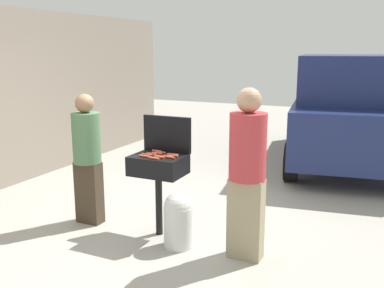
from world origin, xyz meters
TOP-DOWN VIEW (x-y plane):
  - ground_plane at (0.00, 0.00)m, footprint 24.00×24.00m
  - house_wall_side at (-2.91, 1.00)m, footprint 0.24×8.00m
  - bbq_grill at (0.24, -0.18)m, footprint 0.60×0.44m
  - grill_lid_open at (0.24, 0.04)m, footprint 0.60×0.05m
  - hot_dog_0 at (0.14, -0.31)m, footprint 0.13×0.03m
  - hot_dog_1 at (0.38, -0.20)m, footprint 0.13×0.04m
  - hot_dog_2 at (0.31, -0.28)m, footprint 0.13×0.03m
  - hot_dog_3 at (0.15, -0.04)m, footprint 0.13×0.04m
  - hot_dog_4 at (0.30, -0.24)m, footprint 0.13×0.04m
  - hot_dog_5 at (0.16, -0.18)m, footprint 0.13×0.03m
  - hot_dog_6 at (0.39, -0.11)m, footprint 0.13×0.04m
  - hot_dog_7 at (0.16, -0.21)m, footprint 0.13×0.03m
  - hot_dog_8 at (0.20, -0.13)m, footprint 0.13×0.03m
  - hot_dog_9 at (0.41, -0.16)m, footprint 0.13×0.04m
  - hot_dog_10 at (0.22, -0.08)m, footprint 0.13×0.03m
  - hot_dog_11 at (0.28, -0.34)m, footprint 0.13×0.03m
  - hot_dog_12 at (0.13, -0.25)m, footprint 0.13×0.03m
  - hot_dog_13 at (0.42, -0.24)m, footprint 0.13×0.03m
  - propane_tank at (0.59, -0.38)m, footprint 0.32×0.32m
  - person_left at (-0.72, -0.22)m, footprint 0.34×0.34m
  - person_right at (1.33, -0.31)m, footprint 0.37×0.37m
  - parked_minivan at (1.85, 4.17)m, footprint 2.54×4.63m

SIDE VIEW (x-z plane):
  - ground_plane at x=0.00m, z-range 0.00..0.00m
  - propane_tank at x=0.59m, z-range 0.01..0.63m
  - bbq_grill at x=0.24m, z-range 0.33..1.28m
  - person_left at x=-0.72m, z-range 0.07..1.68m
  - person_right at x=1.33m, z-range 0.08..1.84m
  - hot_dog_0 at x=0.14m, z-range 0.95..0.97m
  - hot_dog_1 at x=0.38m, z-range 0.95..0.97m
  - hot_dog_2 at x=0.31m, z-range 0.95..0.97m
  - hot_dog_3 at x=0.15m, z-range 0.95..0.97m
  - hot_dog_4 at x=0.30m, z-range 0.95..0.97m
  - hot_dog_5 at x=0.16m, z-range 0.95..0.97m
  - hot_dog_6 at x=0.39m, z-range 0.95..0.97m
  - hot_dog_7 at x=0.16m, z-range 0.95..0.97m
  - hot_dog_8 at x=0.20m, z-range 0.95..0.97m
  - hot_dog_9 at x=0.41m, z-range 0.95..0.97m
  - hot_dog_10 at x=0.22m, z-range 0.95..0.97m
  - hot_dog_11 at x=0.28m, z-range 0.95..0.97m
  - hot_dog_12 at x=0.13m, z-range 0.95..0.97m
  - hot_dog_13 at x=0.42m, z-range 0.95..0.97m
  - parked_minivan at x=1.85m, z-range 0.02..2.04m
  - grill_lid_open at x=0.24m, z-range 0.95..1.37m
  - house_wall_side at x=-2.91m, z-range 0.00..2.76m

